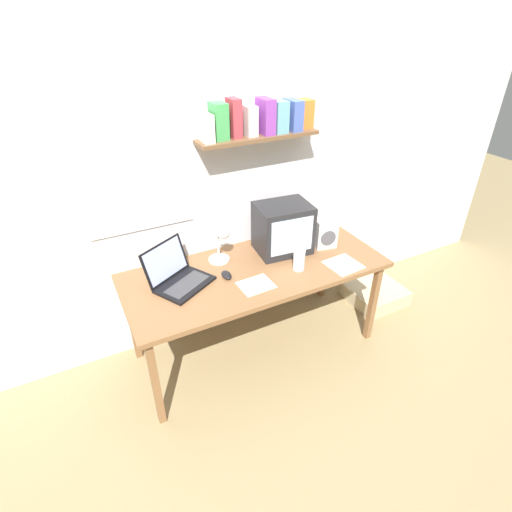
{
  "coord_description": "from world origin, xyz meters",
  "views": [
    {
      "loc": [
        -1.04,
        -2.02,
        2.23
      ],
      "look_at": [
        0.0,
        0.0,
        0.82
      ],
      "focal_mm": 28.0,
      "sensor_mm": 36.0,
      "label": 1
    }
  ],
  "objects_px": {
    "desk_lamp": "(222,240)",
    "computer_mouse": "(226,275)",
    "floor_cushion": "(374,293)",
    "loose_paper_near_laptop": "(344,265)",
    "loose_paper_near_monitor": "(256,285)",
    "space_heater": "(325,233)",
    "crt_monitor": "(283,228)",
    "juice_glass": "(299,261)",
    "corner_desk": "(256,275)",
    "laptop": "(176,274)"
  },
  "relations": [
    {
      "from": "laptop",
      "to": "loose_paper_near_monitor",
      "type": "distance_m",
      "value": 0.52
    },
    {
      "from": "space_heater",
      "to": "loose_paper_near_monitor",
      "type": "relative_size",
      "value": 0.98
    },
    {
      "from": "floor_cushion",
      "to": "corner_desk",
      "type": "bearing_deg",
      "value": -177.95
    },
    {
      "from": "loose_paper_near_laptop",
      "to": "computer_mouse",
      "type": "bearing_deg",
      "value": 163.02
    },
    {
      "from": "laptop",
      "to": "space_heater",
      "type": "xyz_separation_m",
      "value": [
        1.12,
        -0.04,
        0.04
      ]
    },
    {
      "from": "crt_monitor",
      "to": "juice_glass",
      "type": "xyz_separation_m",
      "value": [
        -0.03,
        -0.27,
        -0.11
      ]
    },
    {
      "from": "crt_monitor",
      "to": "laptop",
      "type": "distance_m",
      "value": 0.82
    },
    {
      "from": "laptop",
      "to": "desk_lamp",
      "type": "relative_size",
      "value": 1.56
    },
    {
      "from": "juice_glass",
      "to": "loose_paper_near_laptop",
      "type": "bearing_deg",
      "value": -18.24
    },
    {
      "from": "crt_monitor",
      "to": "computer_mouse",
      "type": "distance_m",
      "value": 0.55
    },
    {
      "from": "juice_glass",
      "to": "computer_mouse",
      "type": "height_order",
      "value": "juice_glass"
    },
    {
      "from": "juice_glass",
      "to": "loose_paper_near_monitor",
      "type": "relative_size",
      "value": 0.67
    },
    {
      "from": "juice_glass",
      "to": "computer_mouse",
      "type": "distance_m",
      "value": 0.5
    },
    {
      "from": "laptop",
      "to": "computer_mouse",
      "type": "height_order",
      "value": "laptop"
    },
    {
      "from": "corner_desk",
      "to": "crt_monitor",
      "type": "height_order",
      "value": "crt_monitor"
    },
    {
      "from": "laptop",
      "to": "loose_paper_near_laptop",
      "type": "distance_m",
      "value": 1.14
    },
    {
      "from": "juice_glass",
      "to": "space_heater",
      "type": "xyz_separation_m",
      "value": [
        0.34,
        0.18,
        0.04
      ]
    },
    {
      "from": "crt_monitor",
      "to": "space_heater",
      "type": "bearing_deg",
      "value": -10.43
    },
    {
      "from": "desk_lamp",
      "to": "loose_paper_near_monitor",
      "type": "relative_size",
      "value": 1.32
    },
    {
      "from": "desk_lamp",
      "to": "laptop",
      "type": "bearing_deg",
      "value": 173.41
    },
    {
      "from": "floor_cushion",
      "to": "loose_paper_near_monitor",
      "type": "bearing_deg",
      "value": -170.55
    },
    {
      "from": "corner_desk",
      "to": "desk_lamp",
      "type": "bearing_deg",
      "value": 133.77
    },
    {
      "from": "corner_desk",
      "to": "loose_paper_near_monitor",
      "type": "distance_m",
      "value": 0.2
    },
    {
      "from": "corner_desk",
      "to": "space_heater",
      "type": "relative_size",
      "value": 8.27
    },
    {
      "from": "laptop",
      "to": "loose_paper_near_monitor",
      "type": "bearing_deg",
      "value": -60.25
    },
    {
      "from": "desk_lamp",
      "to": "computer_mouse",
      "type": "distance_m",
      "value": 0.24
    },
    {
      "from": "space_heater",
      "to": "loose_paper_near_monitor",
      "type": "height_order",
      "value": "space_heater"
    },
    {
      "from": "laptop",
      "to": "juice_glass",
      "type": "xyz_separation_m",
      "value": [
        0.78,
        -0.23,
        0.0
      ]
    },
    {
      "from": "floor_cushion",
      "to": "juice_glass",
      "type": "bearing_deg",
      "value": -169.28
    },
    {
      "from": "corner_desk",
      "to": "juice_glass",
      "type": "relative_size",
      "value": 12.12
    },
    {
      "from": "corner_desk",
      "to": "desk_lamp",
      "type": "relative_size",
      "value": 6.13
    },
    {
      "from": "loose_paper_near_monitor",
      "to": "floor_cushion",
      "type": "xyz_separation_m",
      "value": [
        1.3,
        0.22,
        -0.66
      ]
    },
    {
      "from": "floor_cushion",
      "to": "laptop",
      "type": "bearing_deg",
      "value": 178.5
    },
    {
      "from": "desk_lamp",
      "to": "loose_paper_near_laptop",
      "type": "xyz_separation_m",
      "value": [
        0.73,
        -0.42,
        -0.17
      ]
    },
    {
      "from": "desk_lamp",
      "to": "space_heater",
      "type": "xyz_separation_m",
      "value": [
        0.76,
        -0.13,
        -0.07
      ]
    },
    {
      "from": "crt_monitor",
      "to": "floor_cushion",
      "type": "relative_size",
      "value": 0.88
    },
    {
      "from": "desk_lamp",
      "to": "computer_mouse",
      "type": "height_order",
      "value": "desk_lamp"
    },
    {
      "from": "juice_glass",
      "to": "loose_paper_near_laptop",
      "type": "xyz_separation_m",
      "value": [
        0.31,
        -0.1,
        -0.06
      ]
    },
    {
      "from": "desk_lamp",
      "to": "loose_paper_near_laptop",
      "type": "height_order",
      "value": "desk_lamp"
    },
    {
      "from": "floor_cushion",
      "to": "desk_lamp",
      "type": "bearing_deg",
      "value": 174.48
    },
    {
      "from": "floor_cushion",
      "to": "loose_paper_near_laptop",
      "type": "bearing_deg",
      "value": -156.64
    },
    {
      "from": "laptop",
      "to": "floor_cushion",
      "type": "xyz_separation_m",
      "value": [
        1.74,
        -0.05,
        -0.72
      ]
    },
    {
      "from": "crt_monitor",
      "to": "loose_paper_near_monitor",
      "type": "xyz_separation_m",
      "value": [
        -0.37,
        -0.31,
        -0.18
      ]
    },
    {
      "from": "desk_lamp",
      "to": "loose_paper_near_monitor",
      "type": "height_order",
      "value": "desk_lamp"
    },
    {
      "from": "corner_desk",
      "to": "floor_cushion",
      "type": "distance_m",
      "value": 1.35
    },
    {
      "from": "laptop",
      "to": "crt_monitor",
      "type": "bearing_deg",
      "value": -26.26
    },
    {
      "from": "computer_mouse",
      "to": "space_heater",
      "type": "bearing_deg",
      "value": 3.23
    },
    {
      "from": "desk_lamp",
      "to": "crt_monitor",
      "type": "bearing_deg",
      "value": -25.75
    },
    {
      "from": "laptop",
      "to": "computer_mouse",
      "type": "distance_m",
      "value": 0.32
    },
    {
      "from": "corner_desk",
      "to": "loose_paper_near_laptop",
      "type": "distance_m",
      "value": 0.61
    }
  ]
}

